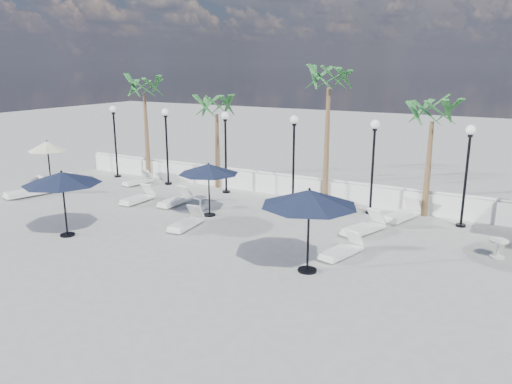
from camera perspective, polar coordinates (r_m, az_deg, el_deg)
The scene contains 27 objects.
ground at distance 16.84m, azimuth -5.28°, elevation -6.36°, with size 100.00×100.00×0.00m, color gray.
balustrade at distance 22.98m, azimuth 5.30°, elevation 0.54°, with size 26.00×0.30×1.01m.
lamppost_0 at distance 27.74m, azimuth -15.86°, elevation 6.70°, with size 0.36×0.36×3.84m.
lamppost_1 at distance 25.40m, azimuth -10.21°, elevation 6.36°, with size 0.36×0.36×3.84m.
lamppost_2 at distance 23.35m, azimuth -3.50°, elevation 5.86°, with size 0.36×0.36×3.84m.
lamppost_3 at distance 21.68m, azimuth 4.34°, elevation 5.19°, with size 0.36×0.36×3.84m.
lamppost_4 at distance 20.48m, azimuth 13.27°, elevation 4.30°, with size 0.36×0.36×3.84m.
lamppost_5 at distance 19.83m, azimuth 23.02°, elevation 3.21°, with size 0.36×0.36×3.84m.
palm_0 at distance 27.11m, azimuth -12.66°, elevation 11.07°, with size 2.60×2.60×5.50m.
palm_1 at distance 24.41m, azimuth -4.53°, elevation 9.20°, with size 2.60×2.60×4.70m.
palm_2 at distance 21.69m, azimuth 8.33°, elevation 12.05°, with size 2.60×2.60×6.10m.
palm_3 at distance 20.62m, azimuth 19.53°, elevation 8.02°, with size 2.60×2.60×4.90m.
lounger_0 at distance 25.27m, azimuth -24.57°, elevation 0.07°, with size 1.25×2.19×0.78m.
lounger_1 at distance 22.61m, azimuth -13.36°, elevation -0.66°, with size 0.59×1.79×0.67m.
lounger_2 at distance 26.01m, azimuth -13.36°, elevation 1.26°, with size 0.81×1.70×0.61m.
lounger_3 at distance 18.80m, azimuth -7.98°, elevation -3.47°, with size 0.76×1.85×0.67m.
lounger_4 at distance 21.92m, azimuth -9.23°, elevation -0.93°, with size 0.63×1.80×0.67m.
lounger_5 at distance 20.40m, azimuth 16.36°, elevation -2.43°, with size 1.14×2.05×0.73m.
lounger_6 at distance 16.17m, azimuth 9.79°, elevation -6.57°, with size 1.01×1.86×0.66m.
lounger_7 at distance 18.44m, azimuth 12.20°, elevation -3.97°, with size 1.23×2.03×0.73m.
side_table_0 at distance 27.85m, azimuth -20.68°, elevation 1.69°, with size 0.45×0.45×0.44m.
side_table_1 at distance 21.12m, azimuth -6.37°, elevation -1.13°, with size 0.56×0.56×0.54m.
side_table_2 at distance 17.62m, azimuth 25.94°, elevation -5.67°, with size 0.59×0.59×0.57m.
parasol_navy_left at distance 18.60m, azimuth -21.30°, elevation 1.46°, with size 2.70×2.70×2.39m.
parasol_navy_mid at distance 19.85m, azimuth -5.45°, elevation 2.61°, with size 2.43×2.43×2.18m.
parasol_navy_right at distance 14.31m, azimuth 6.10°, elevation -0.72°, with size 2.85×2.85×2.55m.
parasol_cream_small at distance 26.88m, azimuth -22.75°, elevation 4.79°, with size 1.88×1.88×2.31m.
Camera 1 is at (9.00, -12.92, 5.96)m, focal length 35.00 mm.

